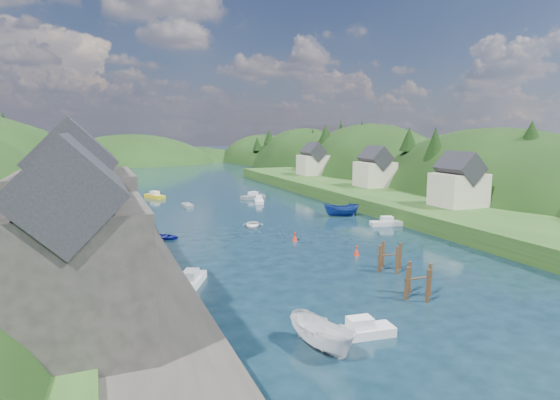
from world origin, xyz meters
name	(u,v)px	position (x,y,z in m)	size (l,w,h in m)	color
ground	(237,205)	(0.00, 50.00, 0.00)	(600.00, 600.00, 0.00)	black
hillside_right	(368,208)	(45.00, 75.00, -7.41)	(36.00, 245.56, 48.00)	black
far_hills	(159,187)	(1.22, 174.01, -10.80)	(103.00, 68.00, 44.00)	black
hill_trees	(218,143)	(0.20, 64.27, 11.10)	(91.99, 150.20, 12.54)	black
quay_left	(105,249)	(-24.00, 20.00, 1.00)	(12.00, 110.00, 2.00)	#2D2B28
terrace_left_grass	(33,253)	(-31.00, 20.00, 1.25)	(12.00, 110.00, 2.50)	#234719
quayside_buildings	(78,218)	(-26.00, 6.39, 7.09)	(8.00, 35.84, 12.90)	#2D2B28
boat_sheds	(85,191)	(-26.00, 39.00, 5.27)	(7.00, 21.00, 7.50)	#2D2D30
terrace_right	(380,198)	(25.00, 40.00, 1.20)	(16.00, 120.00, 2.40)	#234719
right_bank_cottages	(370,170)	(28.00, 48.33, 5.84)	(9.00, 59.24, 8.41)	beige
piling_cluster_near	(418,285)	(0.22, -2.83, 1.14)	(2.88, 2.72, 3.43)	#382314
piling_cluster_far	(390,260)	(2.50, 4.50, 1.10)	(2.89, 2.73, 3.33)	#382314
channel_buoy_near	(357,251)	(2.42, 10.73, 0.48)	(0.70, 0.70, 1.10)	#B5210E
channel_buoy_far	(295,237)	(-1.30, 19.67, 0.48)	(0.70, 0.70, 1.10)	#B5210E
moored_boats	(295,235)	(-1.23, 19.74, 0.68)	(36.60, 81.05, 2.30)	navy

